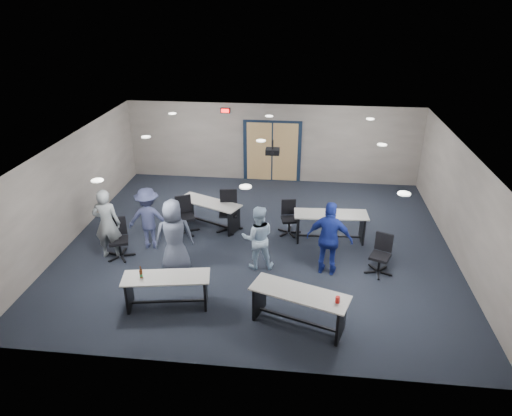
# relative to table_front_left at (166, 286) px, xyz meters

# --- Properties ---
(floor) EXTENTS (10.00, 10.00, 0.00)m
(floor) POSITION_rel_table_front_left_xyz_m (1.64, 2.90, -0.51)
(floor) COLOR #1B202C
(floor) RESTS_ON ground
(back_wall) EXTENTS (10.00, 0.04, 2.70)m
(back_wall) POSITION_rel_table_front_left_xyz_m (1.64, 7.40, 0.84)
(back_wall) COLOR slate
(back_wall) RESTS_ON floor
(front_wall) EXTENTS (10.00, 0.04, 2.70)m
(front_wall) POSITION_rel_table_front_left_xyz_m (1.64, -1.60, 0.84)
(front_wall) COLOR slate
(front_wall) RESTS_ON floor
(left_wall) EXTENTS (0.04, 9.00, 2.70)m
(left_wall) POSITION_rel_table_front_left_xyz_m (-3.36, 2.90, 0.84)
(left_wall) COLOR slate
(left_wall) RESTS_ON floor
(right_wall) EXTENTS (0.04, 9.00, 2.70)m
(right_wall) POSITION_rel_table_front_left_xyz_m (6.64, 2.90, 0.84)
(right_wall) COLOR slate
(right_wall) RESTS_ON floor
(ceiling) EXTENTS (10.00, 9.00, 0.04)m
(ceiling) POSITION_rel_table_front_left_xyz_m (1.64, 2.90, 2.19)
(ceiling) COLOR white
(ceiling) RESTS_ON back_wall
(double_door) EXTENTS (2.00, 0.07, 2.20)m
(double_door) POSITION_rel_table_front_left_xyz_m (1.64, 7.36, 0.54)
(double_door) COLOR #101E32
(double_door) RESTS_ON back_wall
(exit_sign) EXTENTS (0.32, 0.07, 0.18)m
(exit_sign) POSITION_rel_table_front_left_xyz_m (0.04, 7.34, 1.94)
(exit_sign) COLOR black
(exit_sign) RESTS_ON back_wall
(ceiling_projector) EXTENTS (0.35, 0.32, 0.37)m
(ceiling_projector) POSITION_rel_table_front_left_xyz_m (1.94, 3.40, 1.90)
(ceiling_projector) COLOR black
(ceiling_projector) RESTS_ON ceiling
(ceiling_can_lights) EXTENTS (6.24, 5.74, 0.02)m
(ceiling_can_lights) POSITION_rel_table_front_left_xyz_m (1.64, 3.15, 2.16)
(ceiling_can_lights) COLOR white
(ceiling_can_lights) RESTS_ON ceiling
(table_front_left) EXTENTS (1.88, 0.89, 1.00)m
(table_front_left) POSITION_rel_table_front_left_xyz_m (0.00, 0.00, 0.00)
(table_front_left) COLOR #A9A6A0
(table_front_left) RESTS_ON floor
(table_front_right) EXTENTS (2.05, 1.24, 0.92)m
(table_front_right) POSITION_rel_table_front_left_xyz_m (2.79, -0.32, 0.04)
(table_front_right) COLOR #A9A6A0
(table_front_right) RESTS_ON floor
(table_back_left) EXTENTS (1.93, 1.31, 0.75)m
(table_back_left) POSITION_rel_table_front_left_xyz_m (0.16, 3.70, 0.00)
(table_back_left) COLOR #A9A6A0
(table_back_left) RESTS_ON floor
(table_back_right) EXTENTS (1.96, 0.75, 0.78)m
(table_back_right) POSITION_rel_table_front_left_xyz_m (3.53, 3.26, 0.03)
(table_back_right) COLOR #A9A6A0
(table_back_right) RESTS_ON floor
(chair_back_a) EXTENTS (0.88, 0.88, 1.04)m
(chair_back_a) POSITION_rel_table_front_left_xyz_m (-0.41, 3.22, 0.01)
(chair_back_a) COLOR black
(chair_back_a) RESTS_ON floor
(chair_back_b) EXTENTS (0.80, 0.80, 1.14)m
(chair_back_b) POSITION_rel_table_front_left_xyz_m (0.74, 3.52, 0.06)
(chair_back_b) COLOR black
(chair_back_b) RESTS_ON floor
(chair_back_c) EXTENTS (0.70, 0.70, 0.94)m
(chair_back_c) POSITION_rel_table_front_left_xyz_m (2.43, 3.49, -0.03)
(chair_back_c) COLOR black
(chair_back_c) RESTS_ON floor
(chair_loose_left) EXTENTS (0.82, 0.82, 1.03)m
(chair_loose_left) POSITION_rel_table_front_left_xyz_m (-1.74, 1.78, 0.01)
(chair_loose_left) COLOR black
(chair_loose_left) RESTS_ON floor
(chair_loose_right) EXTENTS (0.81, 0.81, 0.98)m
(chair_loose_right) POSITION_rel_table_front_left_xyz_m (4.64, 1.76, -0.02)
(chair_loose_right) COLOR black
(chair_loose_right) RESTS_ON floor
(person_gray) EXTENTS (0.70, 0.50, 1.83)m
(person_gray) POSITION_rel_table_front_left_xyz_m (-2.00, 1.81, 0.41)
(person_gray) COLOR #90999D
(person_gray) RESTS_ON floor
(person_plaid) EXTENTS (1.04, 0.84, 1.83)m
(person_plaid) POSITION_rel_table_front_left_xyz_m (-0.18, 1.37, 0.41)
(person_plaid) COLOR slate
(person_plaid) RESTS_ON floor
(person_lightblue) EXTENTS (0.86, 0.72, 1.61)m
(person_lightblue) POSITION_rel_table_front_left_xyz_m (1.75, 1.73, 0.30)
(person_lightblue) COLOR #BCDCFA
(person_lightblue) RESTS_ON floor
(person_navy) EXTENTS (1.14, 0.67, 1.83)m
(person_navy) POSITION_rel_table_front_left_xyz_m (3.42, 1.66, 0.41)
(person_navy) COLOR navy
(person_navy) RESTS_ON floor
(person_back) EXTENTS (1.14, 0.75, 1.65)m
(person_back) POSITION_rel_table_front_left_xyz_m (-1.14, 2.39, 0.32)
(person_back) COLOR #393F67
(person_back) RESTS_ON floor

